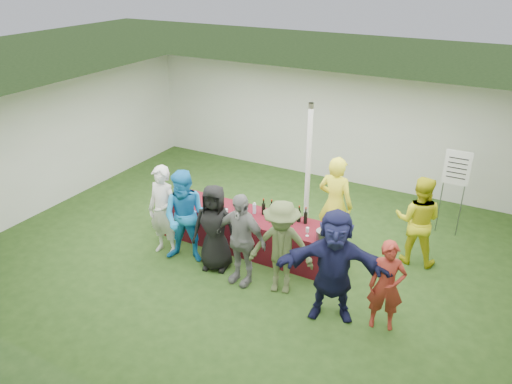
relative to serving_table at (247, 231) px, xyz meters
The scene contains 18 objects.
ground 0.43m from the serving_table, ahead, with size 60.00×60.00×0.00m, color #284719.
tent 1.71m from the serving_table, 59.22° to the left, with size 10.00×10.00×10.00m.
serving_table is the anchor object (origin of this frame).
wine_bottles 0.87m from the serving_table, 12.08° to the left, with size 0.91×0.14×0.32m.
wine_glasses 0.68m from the serving_table, 146.79° to the right, with size 2.76×0.13×0.16m.
water_bottle 0.50m from the serving_table, 33.30° to the left, with size 0.07×0.07×0.23m.
bar_towel 1.61m from the serving_table, ahead, with size 0.25×0.18×0.03m, color white.
dump_bucket 1.70m from the serving_table, ahead, with size 0.24×0.24×0.18m, color slate.
wine_list_sign 4.23m from the serving_table, 36.47° to the left, with size 0.50×0.03×1.80m.
staff_pourer 1.76m from the serving_table, 27.92° to the left, with size 0.70×0.46×1.91m, color yellow.
staff_back 3.17m from the serving_table, 20.01° to the left, with size 0.83×0.65×1.71m, color gold.
customer_0 1.64m from the serving_table, 145.89° to the right, with size 0.65×0.42×1.77m, color silver.
customer_1 1.28m from the serving_table, 130.47° to the right, with size 0.87×0.68×1.79m, color #1A81CC.
customer_2 0.97m from the serving_table, 101.67° to the right, with size 0.80×0.52×1.63m, color black.
customer_3 1.20m from the serving_table, 66.00° to the right, with size 0.99×0.41×1.68m, color slate.
customer_4 1.56m from the serving_table, 38.26° to the right, with size 1.08×0.62×1.68m, color #4D5931.
customer_5 2.50m from the serving_table, 27.79° to the right, with size 1.72×0.55×1.86m, color #16183D.
customer_6 3.13m from the serving_table, 18.74° to the right, with size 0.54×0.35×1.48m, color maroon.
Camera 1 is at (3.92, -7.29, 5.16)m, focal length 35.00 mm.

